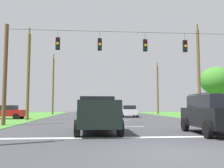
% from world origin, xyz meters
% --- Properties ---
extents(ground_plane, '(120.00, 120.00, 0.00)m').
position_xyz_m(ground_plane, '(0.00, 0.00, 0.00)').
color(ground_plane, '#3D3D42').
extents(stop_bar_stripe, '(15.12, 0.45, 0.01)m').
position_xyz_m(stop_bar_stripe, '(0.00, 3.90, 0.00)').
color(stop_bar_stripe, white).
rests_on(stop_bar_stripe, ground).
extents(lane_dash_0, '(2.50, 0.15, 0.01)m').
position_xyz_m(lane_dash_0, '(0.00, 9.90, 0.00)').
color(lane_dash_0, white).
rests_on(lane_dash_0, ground).
extents(lane_dash_1, '(2.50, 0.15, 0.01)m').
position_xyz_m(lane_dash_1, '(0.00, 17.60, 0.00)').
color(lane_dash_1, white).
rests_on(lane_dash_1, ground).
extents(lane_dash_2, '(2.50, 0.15, 0.01)m').
position_xyz_m(lane_dash_2, '(0.00, 22.67, 0.00)').
color(lane_dash_2, white).
rests_on(lane_dash_2, ground).
extents(overhead_signal_span, '(18.41, 0.31, 7.67)m').
position_xyz_m(overhead_signal_span, '(0.08, 11.74, 4.30)').
color(overhead_signal_span, brown).
rests_on(overhead_signal_span, ground).
extents(pickup_truck, '(2.38, 5.44, 1.95)m').
position_xyz_m(pickup_truck, '(-2.15, 6.17, 0.97)').
color(pickup_truck, black).
rests_on(pickup_truck, ground).
extents(suv_black, '(2.44, 4.90, 2.05)m').
position_xyz_m(suv_black, '(3.75, 4.77, 1.06)').
color(suv_black, black).
rests_on(suv_black, ground).
extents(distant_car_crossing_white, '(2.13, 4.35, 1.52)m').
position_xyz_m(distant_car_crossing_white, '(2.45, 25.31, 0.79)').
color(distant_car_crossing_white, silver).
rests_on(distant_car_crossing_white, ground).
extents(distant_car_oncoming, '(2.29, 4.43, 1.52)m').
position_xyz_m(distant_car_oncoming, '(-2.29, 26.77, 0.79)').
color(distant_car_oncoming, silver).
rests_on(distant_car_oncoming, ground).
extents(distant_car_far_parked, '(4.41, 2.24, 1.52)m').
position_xyz_m(distant_car_far_parked, '(-11.84, 21.11, 0.79)').
color(distant_car_far_parked, maroon).
rests_on(distant_car_far_parked, ground).
extents(utility_pole_mid_right, '(0.32, 1.83, 10.42)m').
position_xyz_m(utility_pole_mid_right, '(9.04, 18.37, 5.00)').
color(utility_pole_mid_right, brown).
rests_on(utility_pole_mid_right, ground).
extents(utility_pole_far_right, '(0.31, 1.82, 9.24)m').
position_xyz_m(utility_pole_far_right, '(9.29, 36.24, 4.42)').
color(utility_pole_far_right, brown).
rests_on(utility_pole_far_right, ground).
extents(utility_pole_mid_left, '(0.31, 1.82, 9.65)m').
position_xyz_m(utility_pole_mid_left, '(-9.00, 18.82, 4.74)').
color(utility_pole_mid_left, brown).
rests_on(utility_pole_mid_left, ground).
extents(utility_pole_far_left, '(0.29, 1.89, 10.40)m').
position_xyz_m(utility_pole_far_left, '(-8.99, 35.58, 5.13)').
color(utility_pole_far_left, brown).
rests_on(utility_pole_far_left, ground).
extents(tree_roadside_right, '(3.91, 3.91, 6.33)m').
position_xyz_m(tree_roadside_right, '(13.02, 22.35, 4.58)').
color(tree_roadside_right, brown).
rests_on(tree_roadside_right, ground).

